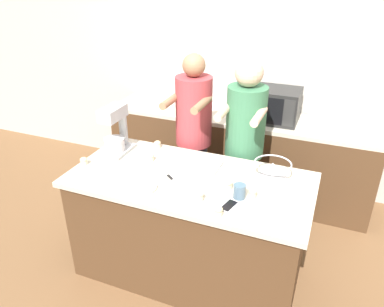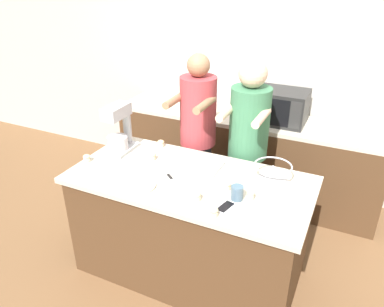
{
  "view_description": "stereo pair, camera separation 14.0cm",
  "coord_description": "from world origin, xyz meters",
  "views": [
    {
      "loc": [
        0.91,
        -2.22,
        2.32
      ],
      "look_at": [
        0.0,
        0.04,
        1.08
      ],
      "focal_mm": 35.0,
      "sensor_mm": 36.0,
      "label": 1
    },
    {
      "loc": [
        1.04,
        -2.16,
        2.32
      ],
      "look_at": [
        0.0,
        0.04,
        1.08
      ],
      "focal_mm": 35.0,
      "sensor_mm": 36.0,
      "label": 2
    }
  ],
  "objects": [
    {
      "name": "cell_phone",
      "position": [
        0.38,
        -0.25,
        0.91
      ],
      "size": [
        0.1,
        0.16,
        0.01
      ],
      "color": "silver",
      "rests_on": "island_counter"
    },
    {
      "name": "cupcake_2",
      "position": [
        -0.45,
        0.37,
        0.93
      ],
      "size": [
        0.06,
        0.06,
        0.06
      ],
      "color": "beige",
      "rests_on": "island_counter"
    },
    {
      "name": "person_left",
      "position": [
        -0.23,
        0.66,
        0.88
      ],
      "size": [
        0.34,
        0.5,
        1.67
      ],
      "color": "#33384C",
      "rests_on": "ground_plane"
    },
    {
      "name": "cupcake_0",
      "position": [
        0.17,
        -0.25,
        0.93
      ],
      "size": [
        0.06,
        0.06,
        0.06
      ],
      "color": "beige",
      "rests_on": "island_counter"
    },
    {
      "name": "cupcake_4",
      "position": [
        0.34,
        -0.36,
        0.93
      ],
      "size": [
        0.06,
        0.06,
        0.06
      ],
      "color": "beige",
      "rests_on": "island_counter"
    },
    {
      "name": "stand_mixer",
      "position": [
        -0.73,
        0.16,
        1.08
      ],
      "size": [
        0.2,
        0.3,
        0.4
      ],
      "color": "#B2B7BC",
      "rests_on": "island_counter"
    },
    {
      "name": "microwave_oven",
      "position": [
        0.34,
        1.36,
        1.07
      ],
      "size": [
        0.5,
        0.39,
        0.33
      ],
      "color": "black",
      "rests_on": "back_counter"
    },
    {
      "name": "mixing_bowl",
      "position": [
        0.57,
        0.21,
        0.97
      ],
      "size": [
        0.28,
        0.28,
        0.14
      ],
      "color": "#BCBCC1",
      "rests_on": "island_counter"
    },
    {
      "name": "back_counter",
      "position": [
        0.0,
        1.36,
        0.45
      ],
      "size": [
        2.8,
        0.6,
        0.91
      ],
      "color": "#4C331E",
      "rests_on": "ground_plane"
    },
    {
      "name": "small_plate",
      "position": [
        -0.25,
        -0.27,
        0.91
      ],
      "size": [
        0.21,
        0.21,
        0.02
      ],
      "color": "beige",
      "rests_on": "island_counter"
    },
    {
      "name": "cupcake_3",
      "position": [
        -0.85,
        -0.12,
        0.93
      ],
      "size": [
        0.06,
        0.06,
        0.06
      ],
      "color": "beige",
      "rests_on": "island_counter"
    },
    {
      "name": "cupcake_1",
      "position": [
        0.49,
        -0.08,
        0.93
      ],
      "size": [
        0.06,
        0.06,
        0.06
      ],
      "color": "beige",
      "rests_on": "island_counter"
    },
    {
      "name": "back_wall",
      "position": [
        0.0,
        1.71,
        1.35
      ],
      "size": [
        10.0,
        0.06,
        2.7
      ],
      "color": "#B2ADA3",
      "rests_on": "ground_plane"
    },
    {
      "name": "person_right",
      "position": [
        0.24,
        0.66,
        0.88
      ],
      "size": [
        0.35,
        0.51,
        1.67
      ],
      "color": "brown",
      "rests_on": "ground_plane"
    },
    {
      "name": "cupcake_6",
      "position": [
        -0.4,
        0.13,
        0.93
      ],
      "size": [
        0.06,
        0.06,
        0.06
      ],
      "color": "beige",
      "rests_on": "island_counter"
    },
    {
      "name": "ground_plane",
      "position": [
        0.0,
        0.0,
        0.0
      ],
      "size": [
        16.0,
        16.0,
        0.0
      ],
      "primitive_type": "plane",
      "color": "brown"
    },
    {
      "name": "baking_tray",
      "position": [
        -0.04,
        0.19,
        0.92
      ],
      "size": [
        0.41,
        0.23,
        0.04
      ],
      "color": "silver",
      "rests_on": "island_counter"
    },
    {
      "name": "cupcake_5",
      "position": [
        0.31,
        -0.03,
        0.93
      ],
      "size": [
        0.06,
        0.06,
        0.06
      ],
      "color": "beige",
      "rests_on": "island_counter"
    },
    {
      "name": "knife",
      "position": [
        -0.09,
        -0.09,
        0.9
      ],
      "size": [
        0.18,
        0.15,
        0.01
      ],
      "color": "#BCBCC1",
      "rests_on": "island_counter"
    },
    {
      "name": "island_counter",
      "position": [
        0.0,
        0.0,
        0.45
      ],
      "size": [
        1.81,
        0.88,
        0.9
      ],
      "color": "#4C331E",
      "rests_on": "ground_plane"
    },
    {
      "name": "drinking_glass",
      "position": [
        0.41,
        -0.12,
        0.95
      ],
      "size": [
        0.08,
        0.08,
        0.1
      ],
      "color": "slate",
      "rests_on": "island_counter"
    }
  ]
}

